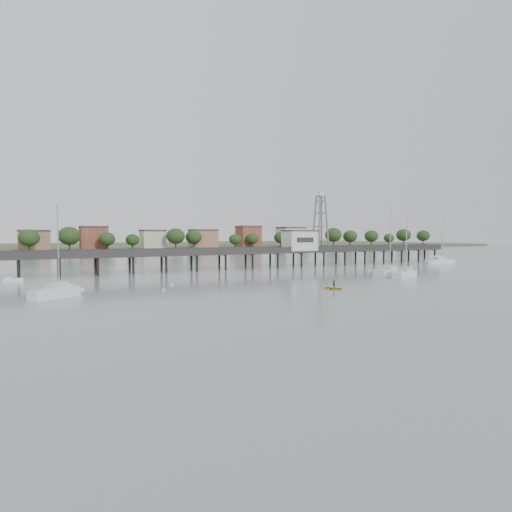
% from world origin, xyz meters
% --- Properties ---
extents(ground_plane, '(500.00, 500.00, 0.00)m').
position_xyz_m(ground_plane, '(0.00, 0.00, 0.00)').
color(ground_plane, slate).
rests_on(ground_plane, ground).
extents(pier, '(150.00, 5.00, 5.50)m').
position_xyz_m(pier, '(0.00, 60.00, 3.79)').
color(pier, '#2D2823').
rests_on(pier, ground).
extents(pier_building, '(8.40, 5.40, 5.30)m').
position_xyz_m(pier_building, '(25.00, 60.00, 6.67)').
color(pier_building, silver).
rests_on(pier_building, ground).
extents(lattice_tower, '(3.20, 3.20, 15.50)m').
position_xyz_m(lattice_tower, '(31.50, 60.00, 11.10)').
color(lattice_tower, slate).
rests_on(lattice_tower, ground).
extents(sailboat_d, '(7.96, 4.68, 12.71)m').
position_xyz_m(sailboat_d, '(27.80, 26.85, 0.64)').
color(sailboat_d, white).
rests_on(sailboat_d, ground).
extents(sailboat_e, '(8.82, 4.81, 13.97)m').
position_xyz_m(sailboat_e, '(64.53, 47.82, 0.64)').
color(sailboat_e, white).
rests_on(sailboat_e, ground).
extents(sailboat_c, '(9.62, 5.67, 15.18)m').
position_xyz_m(sailboat_c, '(29.05, 32.03, 0.63)').
color(sailboat_c, white).
rests_on(sailboat_c, ground).
extents(sailboat_a, '(7.49, 6.47, 12.79)m').
position_xyz_m(sailboat_a, '(-32.22, 30.10, 0.64)').
color(sailboat_a, white).
rests_on(sailboat_a, ground).
extents(white_tender, '(3.15, 1.47, 1.20)m').
position_xyz_m(white_tender, '(-39.01, 52.11, 0.37)').
color(white_tender, white).
rests_on(white_tender, ground).
extents(yellow_dinghy, '(1.94, 1.40, 2.68)m').
position_xyz_m(yellow_dinghy, '(4.26, 19.34, 0.00)').
color(yellow_dinghy, yellow).
rests_on(yellow_dinghy, ground).
extents(dinghy_occupant, '(0.51, 1.24, 0.29)m').
position_xyz_m(dinghy_occupant, '(4.26, 19.34, 0.00)').
color(dinghy_occupant, black).
rests_on(dinghy_occupant, ground).
extents(mooring_buoys, '(68.95, 20.88, 0.39)m').
position_xyz_m(mooring_buoys, '(1.06, 30.77, 0.08)').
color(mooring_buoys, beige).
rests_on(mooring_buoys, ground).
extents(far_shore, '(500.00, 170.00, 10.40)m').
position_xyz_m(far_shore, '(0.36, 239.58, 0.95)').
color(far_shore, '#475133').
rests_on(far_shore, ground).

